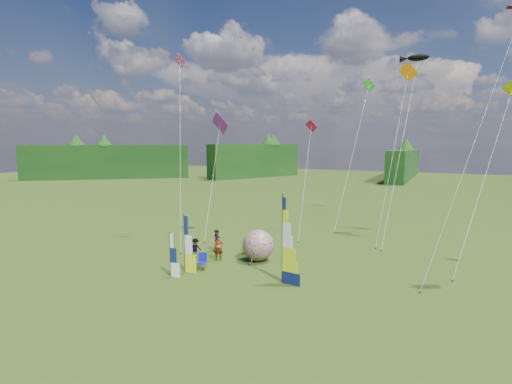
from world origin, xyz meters
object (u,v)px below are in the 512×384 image
at_px(side_banner_left, 184,244).
at_px(spectator_b, 217,241).
at_px(spectator_a, 219,248).
at_px(spectator_c, 195,249).
at_px(kite_whale, 402,136).
at_px(feather_banner_main, 282,241).
at_px(camp_chair, 202,262).
at_px(bol_inflatable, 258,245).
at_px(spectator_d, 249,244).
at_px(side_banner_far, 170,255).

distance_m(side_banner_left, spectator_b, 5.61).
xyz_separation_m(side_banner_left, spectator_a, (0.60, 3.42, -1.02)).
xyz_separation_m(spectator_b, spectator_c, (-0.40, -2.44, -0.12)).
xyz_separation_m(spectator_a, spectator_c, (-1.82, -0.40, -0.16)).
bearing_deg(kite_whale, side_banner_left, -106.69).
bearing_deg(feather_banner_main, spectator_b, 158.07).
distance_m(feather_banner_main, spectator_a, 6.82).
relative_size(feather_banner_main, camp_chair, 4.71).
distance_m(side_banner_left, camp_chair, 1.85).
bearing_deg(bol_inflatable, side_banner_left, -125.33).
relative_size(spectator_a, spectator_d, 1.25).
xyz_separation_m(spectator_c, camp_chair, (1.94, -2.03, -0.21)).
height_order(feather_banner_main, kite_whale, kite_whale).
relative_size(side_banner_far, spectator_c, 1.87).
relative_size(bol_inflatable, camp_chair, 2.04).
bearing_deg(camp_chair, feather_banner_main, -20.08).
height_order(side_banner_left, kite_whale, kite_whale).
bearing_deg(camp_chair, spectator_d, 57.95).
height_order(spectator_a, spectator_b, spectator_a).
bearing_deg(spectator_c, side_banner_left, -131.73).
height_order(side_banner_left, spectator_b, side_banner_left).
height_order(bol_inflatable, spectator_a, bol_inflatable).
distance_m(spectator_c, spectator_d, 4.29).
xyz_separation_m(side_banner_left, spectator_c, (-1.22, 3.01, -1.18)).
relative_size(feather_banner_main, side_banner_far, 1.85).
height_order(bol_inflatable, camp_chair, bol_inflatable).
relative_size(side_banner_left, spectator_d, 2.58).
bearing_deg(spectator_b, feather_banner_main, -17.32).
bearing_deg(side_banner_far, spectator_a, 70.57).
bearing_deg(kite_whale, camp_chair, -106.55).
xyz_separation_m(feather_banner_main, spectator_d, (-4.97, 5.06, -1.98)).
distance_m(side_banner_left, spectator_a, 3.62).
bearing_deg(spectator_a, kite_whale, 12.41).
distance_m(side_banner_far, kite_whale, 23.72).
bearing_deg(spectator_c, spectator_a, -51.29).
bearing_deg(kite_whale, feather_banner_main, -89.82).
bearing_deg(spectator_a, spectator_c, 153.09).
distance_m(spectator_b, kite_whale, 19.48).
relative_size(side_banner_far, kite_whale, 0.16).
relative_size(spectator_c, spectator_d, 1.04).
relative_size(side_banner_left, spectator_a, 2.07).
bearing_deg(spectator_a, spectator_d, 26.92).
bearing_deg(camp_chair, spectator_a, 72.38).
bearing_deg(side_banner_left, kite_whale, 49.69).
bearing_deg(spectator_d, feather_banner_main, 169.54).
relative_size(spectator_a, spectator_c, 1.20).
relative_size(bol_inflatable, kite_whale, 0.13).
bearing_deg(spectator_b, camp_chair, -57.93).
bearing_deg(spectator_c, spectator_d, -18.02).
distance_m(spectator_a, camp_chair, 2.46).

